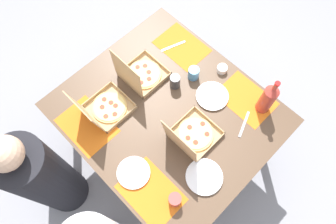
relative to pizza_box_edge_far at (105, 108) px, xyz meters
name	(u,v)px	position (x,y,z in m)	size (l,w,h in m)	color
ground_plane	(168,146)	(-0.29, -0.28, -0.78)	(6.00, 6.00, 0.00)	gray
dining_table	(168,118)	(-0.29, -0.28, -0.14)	(1.32, 1.17, 0.73)	#3F3328
placemat_near_left	(246,99)	(-0.59, -0.72, -0.04)	(0.36, 0.26, 0.00)	orange
placemat_near_right	(182,46)	(0.01, -0.72, -0.04)	(0.36, 0.26, 0.00)	orange
placemat_far_left	(151,193)	(-0.59, 0.15, -0.04)	(0.36, 0.26, 0.00)	orange
placemat_far_right	(87,126)	(0.01, 0.15, -0.04)	(0.36, 0.26, 0.00)	orange
pizza_box_edge_far	(105,108)	(0.00, 0.00, 0.00)	(0.26, 0.31, 0.29)	tan
pizza_box_corner_right	(141,74)	(0.02, -0.33, 0.00)	(0.27, 0.27, 0.30)	tan
pizza_box_corner_left	(192,136)	(-0.52, -0.26, 0.00)	(0.26, 0.30, 0.30)	tan
plate_middle	(204,177)	(-0.74, -0.14, -0.04)	(0.22, 0.22, 0.02)	white
plate_far_right	(134,173)	(-0.43, 0.14, -0.04)	(0.20, 0.20, 0.02)	white
plate_near_right	(212,96)	(-0.42, -0.57, -0.04)	(0.22, 0.22, 0.02)	white
soda_bottle	(268,98)	(-0.70, -0.74, 0.09)	(0.09, 0.09, 0.32)	#B2382D
cup_clear_right	(175,200)	(-0.71, 0.08, 0.00)	(0.07, 0.07, 0.09)	#BF4742
cup_red	(175,82)	(-0.18, -0.46, 0.01)	(0.07, 0.07, 0.10)	#333338
cup_dark	(194,73)	(-0.22, -0.59, 0.00)	(0.07, 0.07, 0.09)	teal
condiment_bowl	(222,69)	(-0.33, -0.77, -0.02)	(0.07, 0.07, 0.04)	white
fork_by_near_right	(173,46)	(0.05, -0.68, -0.04)	(0.19, 0.02, 0.01)	#B7B7BC
fork_by_far_right	(244,124)	(-0.69, -0.57, -0.04)	(0.19, 0.02, 0.01)	#B7B7BC
diner_right_seat	(45,178)	(0.01, 0.56, -0.25)	(0.32, 0.32, 1.18)	black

